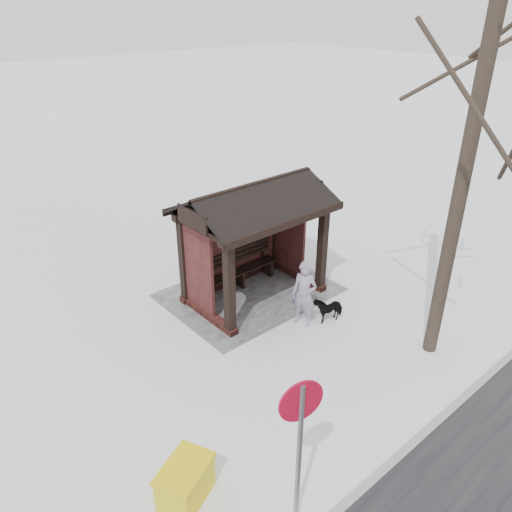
{
  "coord_description": "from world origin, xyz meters",
  "views": [
    {
      "loc": [
        7.19,
        8.41,
        6.9
      ],
      "look_at": [
        0.64,
        0.8,
        1.69
      ],
      "focal_mm": 35.0,
      "sensor_mm": 36.0,
      "label": 1
    }
  ],
  "objects": [
    {
      "name": "tree_near",
      "position": [
        -1.5,
        4.2,
        6.16
      ],
      "size": [
        3.42,
        3.42,
        9.03
      ],
      "color": "black",
      "rests_on": "ground"
    },
    {
      "name": "road_sign",
      "position": [
        3.57,
        5.1,
        1.84
      ],
      "size": [
        0.64,
        0.21,
        2.58
      ],
      "rotation": [
        0.0,
        0.0,
        -0.28
      ],
      "color": "slate",
      "rests_on": "ground"
    },
    {
      "name": "ground",
      "position": [
        0.0,
        0.0,
        0.0
      ],
      "size": [
        120.0,
        120.0,
        0.0
      ],
      "primitive_type": "plane",
      "color": "white",
      "rests_on": "ground"
    },
    {
      "name": "grit_bin",
      "position": [
        4.65,
        3.81,
        0.35
      ],
      "size": [
        1.07,
        0.93,
        0.68
      ],
      "rotation": [
        0.0,
        0.0,
        0.44
      ],
      "color": "yellow",
      "rests_on": "ground"
    },
    {
      "name": "kerb",
      "position": [
        0.0,
        5.5,
        0.01
      ],
      "size": [
        120.0,
        0.15,
        0.06
      ],
      "primitive_type": "cube",
      "color": "gray",
      "rests_on": "ground"
    },
    {
      "name": "dog",
      "position": [
        -0.64,
        1.95,
        0.32
      ],
      "size": [
        0.8,
        0.47,
        0.64
      ],
      "primitive_type": "imported",
      "rotation": [
        0.0,
        0.0,
        1.39
      ],
      "color": "black",
      "rests_on": "ground"
    },
    {
      "name": "pedestrian",
      "position": [
        -0.06,
        1.7,
        0.82
      ],
      "size": [
        0.59,
        0.7,
        1.64
      ],
      "primitive_type": "imported",
      "rotation": [
        0.0,
        0.0,
        1.96
      ],
      "color": "#9388A0",
      "rests_on": "ground"
    },
    {
      "name": "bus_shelter",
      "position": [
        0.0,
        -0.16,
        2.17
      ],
      "size": [
        3.6,
        2.4,
        3.09
      ],
      "color": "black",
      "rests_on": "ground"
    },
    {
      "name": "trampled_patch",
      "position": [
        0.0,
        -0.2,
        0.01
      ],
      "size": [
        4.2,
        3.2,
        0.02
      ],
      "primitive_type": "cube",
      "color": "#99999E",
      "rests_on": "ground"
    }
  ]
}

